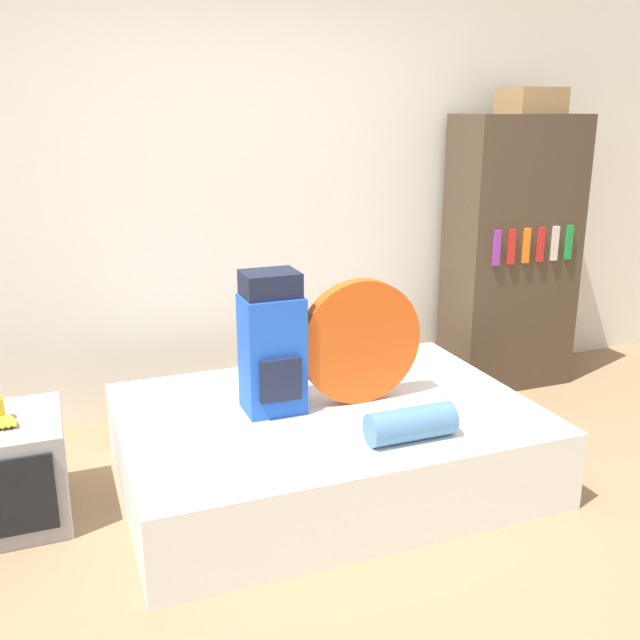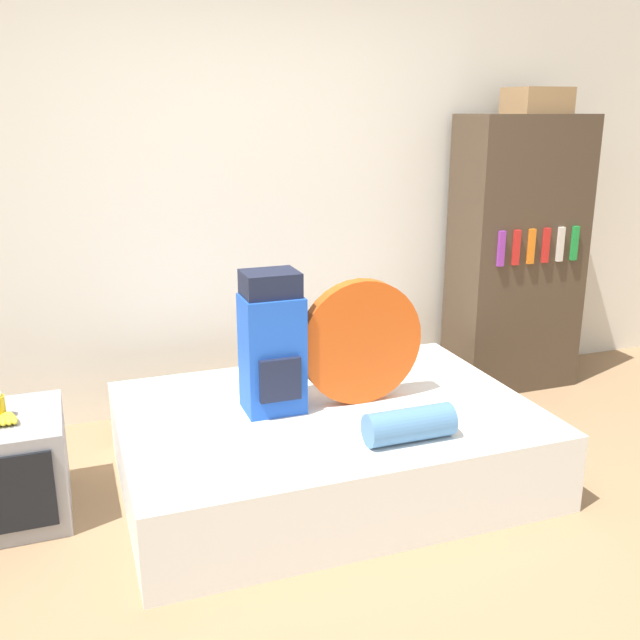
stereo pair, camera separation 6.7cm
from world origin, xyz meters
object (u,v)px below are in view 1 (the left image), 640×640
(sleeping_roll, at_px, (411,424))
(cardboard_box, at_px, (531,101))
(tent_bag, at_px, (360,342))
(backpack, at_px, (272,345))
(television, at_px, (8,471))
(bookshelf, at_px, (511,254))

(sleeping_roll, bearing_deg, cardboard_box, 41.07)
(tent_bag, bearing_deg, cardboard_box, 27.85)
(backpack, relative_size, sleeping_roll, 1.70)
(backpack, distance_m, sleeping_roll, 0.75)
(television, bearing_deg, cardboard_box, 11.57)
(bookshelf, relative_size, cardboard_box, 5.16)
(sleeping_roll, distance_m, bookshelf, 1.94)
(bookshelf, distance_m, cardboard_box, 0.96)
(tent_bag, xyz_separation_m, cardboard_box, (1.48, 0.78, 1.14))
(television, bearing_deg, backpack, -4.38)
(backpack, xyz_separation_m, tent_bag, (0.43, -0.05, -0.02))
(tent_bag, distance_m, bookshelf, 1.65)
(backpack, height_order, television, backpack)
(tent_bag, xyz_separation_m, sleeping_roll, (0.03, -0.48, -0.24))
(backpack, bearing_deg, television, 175.62)
(backpack, bearing_deg, tent_bag, -6.54)
(backpack, distance_m, television, 1.31)
(television, xyz_separation_m, bookshelf, (3.08, 0.65, 0.64))
(sleeping_roll, bearing_deg, television, 159.62)
(tent_bag, relative_size, bookshelf, 0.35)
(bookshelf, bearing_deg, cardboard_box, -14.26)
(bookshelf, bearing_deg, sleeping_roll, -137.63)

